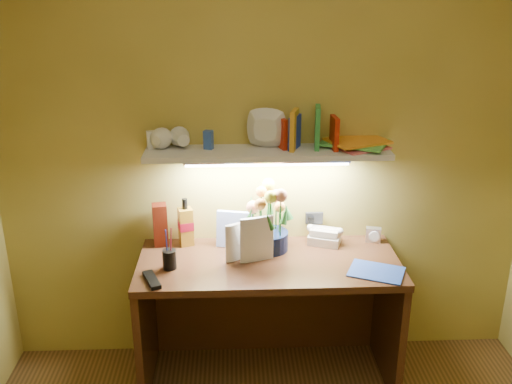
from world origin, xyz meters
TOP-DOWN VIEW (x-y plane):
  - desk at (0.00, 1.20)m, footprint 1.40×0.60m
  - flower_bouquet at (0.01, 1.34)m, footprint 0.28×0.28m
  - telephone at (0.33, 1.40)m, footprint 0.21×0.18m
  - desk_clock at (0.61, 1.41)m, footprint 0.09×0.06m
  - whisky_bottle at (-0.45, 1.42)m, footprint 0.09×0.09m
  - whisky_box at (-0.60, 1.43)m, footprint 0.09×0.09m
  - pen_cup at (-0.52, 1.14)m, footprint 0.08×0.08m
  - art_card at (-0.18, 1.39)m, footprint 0.21×0.08m
  - tv_remote at (-0.60, 1.00)m, footprint 0.11×0.19m
  - blue_folder at (0.54, 1.05)m, footprint 0.33×0.29m
  - desk_book_a at (-0.23, 1.18)m, footprint 0.15×0.09m
  - desk_book_b at (-0.15, 1.17)m, footprint 0.18×0.07m
  - wall_shelf at (0.02, 1.38)m, footprint 1.33×0.37m

SIDE VIEW (x-z plane):
  - desk at x=0.00m, z-range 0.00..0.75m
  - blue_folder at x=0.54m, z-range 0.75..0.76m
  - tv_remote at x=-0.60m, z-range 0.75..0.77m
  - desk_clock at x=0.61m, z-range 0.75..0.83m
  - telephone at x=0.33m, z-range 0.75..0.85m
  - pen_cup at x=-0.52m, z-range 0.75..0.92m
  - art_card at x=-0.18m, z-range 0.75..0.95m
  - desk_book_a at x=-0.23m, z-range 0.75..0.97m
  - whisky_box at x=-0.60m, z-range 0.75..0.99m
  - desk_book_b at x=-0.15m, z-range 0.75..1.00m
  - whisky_bottle at x=-0.45m, z-range 0.75..1.03m
  - flower_bouquet at x=0.01m, z-range 0.75..1.12m
  - wall_shelf at x=0.02m, z-range 1.21..1.46m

